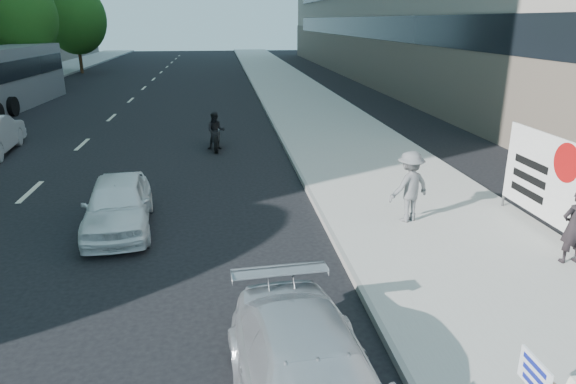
{
  "coord_description": "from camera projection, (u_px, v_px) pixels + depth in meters",
  "views": [
    {
      "loc": [
        -0.9,
        -6.88,
        4.72
      ],
      "look_at": [
        0.4,
        3.26,
        1.28
      ],
      "focal_mm": 32.0,
      "sensor_mm": 36.0,
      "label": 1
    }
  ],
  "objects": [
    {
      "name": "ground",
      "position": [
        289.0,
        335.0,
        8.08
      ],
      "size": [
        160.0,
        160.0,
        0.0
      ],
      "primitive_type": "plane",
      "color": "black",
      "rests_on": "ground"
    },
    {
      "name": "near_sidewalk",
      "position": [
        315.0,
        112.0,
        27.34
      ],
      "size": [
        5.0,
        120.0,
        0.15
      ],
      "primitive_type": "cube",
      "color": "#AAA69F",
      "rests_on": "ground"
    },
    {
      "name": "protest_banner",
      "position": [
        544.0,
        176.0,
        11.45
      ],
      "size": [
        0.08,
        3.06,
        2.2
      ],
      "color": "#4C4C4C",
      "rests_on": "near_sidewalk"
    },
    {
      "name": "pedestrian_woman",
      "position": [
        574.0,
        227.0,
        9.96
      ],
      "size": [
        0.56,
        0.37,
        1.51
      ],
      "primitive_type": "imported",
      "rotation": [
        0.0,
        0.0,
        3.17
      ],
      "color": "black",
      "rests_on": "near_sidewalk"
    },
    {
      "name": "white_sedan_near",
      "position": [
        118.0,
        204.0,
        12.01
      ],
      "size": [
        1.83,
        3.79,
        1.25
      ],
      "primitive_type": "imported",
      "rotation": [
        0.0,
        0.0,
        0.1
      ],
      "color": "white",
      "rests_on": "ground"
    },
    {
      "name": "tree_far_d",
      "position": [
        18.0,
        17.0,
        33.06
      ],
      "size": [
        4.8,
        4.8,
        7.65
      ],
      "color": "#382616",
      "rests_on": "ground"
    },
    {
      "name": "bus",
      "position": [
        3.0,
        79.0,
        28.15
      ],
      "size": [
        3.16,
        12.16,
        3.3
      ],
      "rotation": [
        0.0,
        0.0,
        -0.05
      ],
      "color": "slate",
      "rests_on": "ground"
    },
    {
      "name": "jogger",
      "position": [
        410.0,
        187.0,
        12.05
      ],
      "size": [
        1.25,
        0.99,
        1.7
      ],
      "primitive_type": "imported",
      "rotation": [
        0.0,
        0.0,
        3.52
      ],
      "color": "slate",
      "rests_on": "near_sidewalk"
    },
    {
      "name": "tree_far_e",
      "position": [
        76.0,
        19.0,
        46.26
      ],
      "size": [
        5.4,
        5.4,
        7.89
      ],
      "color": "#382616",
      "rests_on": "ground"
    },
    {
      "name": "motorcycle",
      "position": [
        216.0,
        133.0,
        19.54
      ],
      "size": [
        0.72,
        2.05,
        1.42
      ],
      "rotation": [
        0.0,
        0.0,
        -0.06
      ],
      "color": "black",
      "rests_on": "ground"
    }
  ]
}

